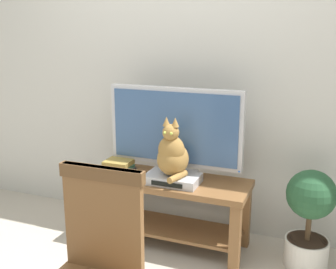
% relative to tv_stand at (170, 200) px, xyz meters
% --- Properties ---
extents(back_wall, '(7.00, 0.12, 2.80)m').
position_rel_tv_stand_xyz_m(back_wall, '(-0.02, 0.43, 1.05)').
color(back_wall, beige).
rests_on(back_wall, ground).
extents(tv_stand, '(1.15, 0.44, 0.51)m').
position_rel_tv_stand_xyz_m(tv_stand, '(0.00, 0.00, 0.00)').
color(tv_stand, brown).
rests_on(tv_stand, ground).
extents(tv, '(1.00, 0.20, 0.66)m').
position_rel_tv_stand_xyz_m(tv, '(0.00, 0.09, 0.51)').
color(tv, '#B7B7BC').
rests_on(tv, tv_stand).
extents(media_box, '(0.38, 0.24, 0.06)m').
position_rel_tv_stand_xyz_m(media_box, '(0.04, -0.06, 0.19)').
color(media_box, '#BCBCC1').
rests_on(media_box, tv_stand).
extents(cat, '(0.22, 0.30, 0.42)m').
position_rel_tv_stand_xyz_m(cat, '(0.04, -0.08, 0.38)').
color(cat, olive).
rests_on(cat, media_box).
extents(wooden_chair, '(0.41, 0.41, 1.00)m').
position_rel_tv_stand_xyz_m(wooden_chair, '(0.14, -1.28, 0.23)').
color(wooden_chair, brown).
rests_on(wooden_chair, ground).
extents(book_stack, '(0.22, 0.17, 0.10)m').
position_rel_tv_stand_xyz_m(book_stack, '(-0.41, -0.01, 0.21)').
color(book_stack, '#2D2D33').
rests_on(book_stack, tv_stand).
extents(potted_plant, '(0.33, 0.33, 0.68)m').
position_rel_tv_stand_xyz_m(potted_plant, '(0.97, 0.06, 0.03)').
color(potted_plant, beige).
rests_on(potted_plant, ground).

